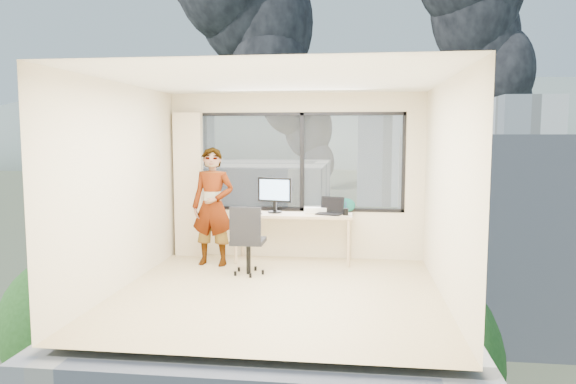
% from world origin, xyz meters
% --- Properties ---
extents(floor, '(4.00, 4.00, 0.01)m').
position_xyz_m(floor, '(0.00, 0.00, 0.00)').
color(floor, tan).
rests_on(floor, ground).
extents(ceiling, '(4.00, 4.00, 0.01)m').
position_xyz_m(ceiling, '(0.00, 0.00, 2.60)').
color(ceiling, white).
rests_on(ceiling, ground).
extents(wall_front, '(4.00, 0.01, 2.60)m').
position_xyz_m(wall_front, '(0.00, -2.00, 1.30)').
color(wall_front, beige).
rests_on(wall_front, ground).
extents(wall_left, '(0.01, 4.00, 2.60)m').
position_xyz_m(wall_left, '(-2.00, 0.00, 1.30)').
color(wall_left, beige).
rests_on(wall_left, ground).
extents(wall_right, '(0.01, 4.00, 2.60)m').
position_xyz_m(wall_right, '(2.00, 0.00, 1.30)').
color(wall_right, beige).
rests_on(wall_right, ground).
extents(window_wall, '(3.30, 0.16, 1.55)m').
position_xyz_m(window_wall, '(0.05, 2.00, 1.52)').
color(window_wall, black).
rests_on(window_wall, ground).
extents(curtain, '(0.45, 0.14, 2.30)m').
position_xyz_m(curtain, '(-1.72, 1.88, 1.15)').
color(curtain, beige).
rests_on(curtain, floor).
extents(desk, '(1.80, 0.60, 0.75)m').
position_xyz_m(desk, '(0.00, 1.66, 0.38)').
color(desk, tan).
rests_on(desk, floor).
extents(chair, '(0.51, 0.51, 1.00)m').
position_xyz_m(chair, '(-0.54, 0.83, 0.50)').
color(chair, black).
rests_on(chair, floor).
extents(person, '(0.68, 0.48, 1.77)m').
position_xyz_m(person, '(-1.17, 1.31, 0.88)').
color(person, '#2D2D33').
rests_on(person, floor).
extents(monitor, '(0.57, 0.26, 0.55)m').
position_xyz_m(monitor, '(-0.30, 1.71, 1.03)').
color(monitor, black).
rests_on(monitor, desk).
extents(game_console, '(0.37, 0.33, 0.08)m').
position_xyz_m(game_console, '(0.32, 1.85, 0.79)').
color(game_console, white).
rests_on(game_console, desk).
extents(laptop, '(0.47, 0.49, 0.24)m').
position_xyz_m(laptop, '(0.55, 1.62, 0.87)').
color(laptop, black).
rests_on(laptop, desk).
extents(cellphone, '(0.12, 0.06, 0.01)m').
position_xyz_m(cellphone, '(-0.53, 1.53, 0.76)').
color(cellphone, black).
rests_on(cellphone, desk).
extents(pen_cup, '(0.10, 0.10, 0.10)m').
position_xyz_m(pen_cup, '(0.80, 1.58, 0.80)').
color(pen_cup, black).
rests_on(pen_cup, desk).
extents(handbag, '(0.30, 0.17, 0.22)m').
position_xyz_m(handbag, '(0.80, 1.89, 0.86)').
color(handbag, '#0D514C').
rests_on(handbag, desk).
extents(exterior_ground, '(400.00, 400.00, 0.04)m').
position_xyz_m(exterior_ground, '(0.00, 120.00, -14.00)').
color(exterior_ground, '#515B3D').
rests_on(exterior_ground, ground).
extents(near_bldg_a, '(16.00, 12.00, 14.00)m').
position_xyz_m(near_bldg_a, '(-9.00, 30.00, -7.00)').
color(near_bldg_a, beige).
rests_on(near_bldg_a, exterior_ground).
extents(near_bldg_b, '(14.00, 13.00, 16.00)m').
position_xyz_m(near_bldg_b, '(12.00, 38.00, -6.00)').
color(near_bldg_b, silver).
rests_on(near_bldg_b, exterior_ground).
extents(far_tower_a, '(14.00, 14.00, 28.00)m').
position_xyz_m(far_tower_a, '(-35.00, 95.00, 0.00)').
color(far_tower_a, silver).
rests_on(far_tower_a, exterior_ground).
extents(far_tower_b, '(13.00, 13.00, 30.00)m').
position_xyz_m(far_tower_b, '(8.00, 120.00, 1.00)').
color(far_tower_b, silver).
rests_on(far_tower_b, exterior_ground).
extents(far_tower_c, '(15.00, 15.00, 26.00)m').
position_xyz_m(far_tower_c, '(45.00, 140.00, -1.00)').
color(far_tower_c, silver).
rests_on(far_tower_c, exterior_ground).
extents(far_tower_d, '(16.00, 14.00, 22.00)m').
position_xyz_m(far_tower_d, '(-60.00, 150.00, -3.00)').
color(far_tower_d, silver).
rests_on(far_tower_d, exterior_ground).
extents(hill_a, '(288.00, 216.00, 90.00)m').
position_xyz_m(hill_a, '(-120.00, 320.00, -14.00)').
color(hill_a, slate).
rests_on(hill_a, exterior_ground).
extents(hill_b, '(300.00, 220.00, 96.00)m').
position_xyz_m(hill_b, '(100.00, 320.00, -14.00)').
color(hill_b, slate).
rests_on(hill_b, exterior_ground).
extents(tree_a, '(7.00, 7.00, 8.00)m').
position_xyz_m(tree_a, '(-16.00, 22.00, -10.00)').
color(tree_a, '#25521B').
rests_on(tree_a, exterior_ground).
extents(tree_b, '(7.60, 7.60, 9.00)m').
position_xyz_m(tree_b, '(4.00, 18.00, -9.50)').
color(tree_b, '#25521B').
rests_on(tree_b, exterior_ground).
extents(smoke_plume_a, '(40.00, 24.00, 90.00)m').
position_xyz_m(smoke_plume_a, '(-10.00, 150.00, 39.00)').
color(smoke_plume_a, black).
rests_on(smoke_plume_a, exterior_ground).
extents(smoke_plume_b, '(30.00, 18.00, 70.00)m').
position_xyz_m(smoke_plume_b, '(55.00, 170.00, 27.00)').
color(smoke_plume_b, black).
rests_on(smoke_plume_b, exterior_ground).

